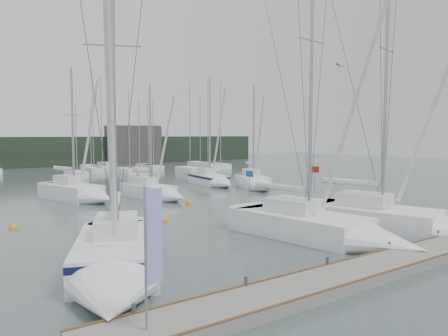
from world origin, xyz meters
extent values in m
plane|color=#475655|center=(0.00, 0.00, 0.00)|extent=(160.00, 160.00, 0.00)
cube|color=slate|center=(0.00, -5.00, 0.20)|extent=(24.00, 2.00, 0.40)
cube|color=black|center=(0.00, 62.00, 2.50)|extent=(90.00, 4.00, 5.00)
cube|color=#3E3B39|center=(18.00, 60.00, 3.50)|extent=(10.00, 3.00, 7.00)
cube|color=white|center=(24.49, 41.78, 0.35)|extent=(1.80, 4.50, 0.90)
cylinder|color=gray|center=(24.49, 41.28, 7.36)|extent=(0.12, 0.12, 13.12)
cube|color=white|center=(24.04, 47.10, 0.35)|extent=(1.80, 4.50, 0.90)
cylinder|color=gray|center=(24.04, 46.60, 6.16)|extent=(0.12, 0.12, 10.72)
cube|color=white|center=(10.82, 54.43, 0.35)|extent=(1.80, 4.50, 0.90)
cylinder|color=gray|center=(10.82, 53.93, 7.66)|extent=(0.12, 0.12, 13.72)
cube|color=white|center=(14.10, 44.40, 0.35)|extent=(1.80, 4.50, 0.90)
cylinder|color=gray|center=(14.10, 43.90, 5.70)|extent=(0.12, 0.12, 9.80)
cube|color=white|center=(6.58, 49.99, 0.35)|extent=(1.80, 4.50, 0.90)
cylinder|color=gray|center=(6.58, 49.49, 5.28)|extent=(0.12, 0.12, 8.96)
cube|color=white|center=(23.73, 44.25, 0.35)|extent=(1.80, 4.50, 0.90)
cylinder|color=gray|center=(23.73, 43.75, 7.38)|extent=(0.12, 0.12, 13.16)
cube|color=white|center=(1.58, 40.33, 0.35)|extent=(1.80, 4.50, 0.90)
cylinder|color=gray|center=(1.58, 39.83, 4.89)|extent=(0.12, 0.12, 8.18)
cube|color=white|center=(8.91, 41.08, 0.35)|extent=(1.80, 4.50, 0.90)
cylinder|color=gray|center=(8.91, 40.58, 6.08)|extent=(0.12, 0.12, 10.56)
cube|color=white|center=(16.59, 37.93, 0.35)|extent=(1.80, 4.50, 0.90)
cylinder|color=gray|center=(16.59, 37.43, 6.61)|extent=(0.12, 0.12, 11.61)
cube|color=white|center=(5.58, 45.89, 0.35)|extent=(1.80, 4.50, 0.90)
cylinder|color=gray|center=(5.58, 45.39, 7.62)|extent=(0.12, 0.12, 13.64)
cube|color=white|center=(10.17, 40.62, 0.35)|extent=(1.80, 4.50, 0.90)
cylinder|color=gray|center=(10.17, 40.12, 5.40)|extent=(0.12, 0.12, 9.20)
cube|color=white|center=(21.48, 40.19, 0.35)|extent=(1.80, 4.50, 0.90)
cylinder|color=gray|center=(21.48, 39.69, 7.00)|extent=(0.12, 0.12, 12.41)
cube|color=white|center=(6.97, 46.30, 0.35)|extent=(1.80, 4.50, 0.90)
cylinder|color=gray|center=(6.97, 45.80, 7.25)|extent=(0.12, 0.12, 12.91)
cube|color=white|center=(14.24, 46.40, 0.35)|extent=(1.80, 4.50, 0.90)
cylinder|color=gray|center=(14.24, 45.90, 5.56)|extent=(0.12, 0.12, 9.51)
cube|color=white|center=(-8.33, 1.47, 0.48)|extent=(5.53, 7.45, 1.60)
cone|color=white|center=(-10.26, -2.97, 0.48)|extent=(3.99, 3.89, 3.08)
cube|color=silver|center=(-8.12, 1.95, 1.65)|extent=(2.64, 3.16, 0.74)
cylinder|color=gray|center=(-8.52, 1.02, 7.54)|extent=(0.19, 0.19, 12.54)
cylinder|color=silver|center=(-7.79, 2.71, 2.61)|extent=(1.59, 3.16, 0.30)
cube|color=#0E1234|center=(-8.33, 1.47, 1.01)|extent=(5.56, 7.47, 0.27)
cube|color=#1B5096|center=(-6.89, 4.77, 3.19)|extent=(0.25, 0.53, 0.38)
cube|color=white|center=(1.83, 1.16, 0.46)|extent=(4.33, 7.50, 1.55)
cone|color=white|center=(2.59, -3.84, 0.46)|extent=(3.72, 3.50, 3.30)
cube|color=silver|center=(1.75, 1.67, 1.60)|extent=(2.22, 3.07, 0.72)
cylinder|color=gray|center=(1.91, 0.66, 8.69)|extent=(0.19, 0.19, 14.91)
cylinder|color=silver|center=(1.62, 2.56, 2.53)|extent=(0.81, 3.46, 0.29)
cube|color=#1B5096|center=(1.26, 4.86, 3.09)|extent=(0.10, 0.55, 0.37)
cube|color=white|center=(6.34, -0.08, 0.49)|extent=(5.02, 7.62, 1.62)
cube|color=silver|center=(6.19, 0.44, 1.68)|extent=(2.48, 3.18, 0.76)
cylinder|color=gray|center=(6.48, -0.56, 8.58)|extent=(0.19, 0.19, 14.55)
cylinder|color=silver|center=(5.96, 1.27, 2.65)|extent=(1.22, 3.38, 0.30)
cube|color=maroon|center=(5.33, 3.50, 3.25)|extent=(0.18, 0.57, 0.39)
cube|color=white|center=(-4.33, 21.63, 0.47)|extent=(4.08, 6.25, 1.56)
cone|color=white|center=(-3.21, 17.68, 0.47)|extent=(3.18, 3.09, 2.61)
cube|color=silver|center=(-4.47, 22.13, 1.62)|extent=(2.01, 2.61, 0.73)
cylinder|color=gray|center=(-4.22, 21.24, 6.05)|extent=(0.19, 0.19, 9.60)
cylinder|color=silver|center=(-4.65, 22.74, 2.55)|extent=(1.05, 2.79, 0.29)
cube|color=white|center=(1.31, 18.73, 0.42)|extent=(3.15, 5.37, 1.40)
cone|color=white|center=(1.99, 15.20, 0.42)|extent=(2.61, 2.54, 2.24)
cube|color=silver|center=(1.22, 19.19, 1.45)|extent=(1.59, 2.21, 0.65)
cylinder|color=gray|center=(1.37, 18.38, 5.32)|extent=(0.17, 0.17, 8.40)
cylinder|color=silver|center=(1.12, 19.72, 2.29)|extent=(0.72, 2.47, 0.26)
cube|color=white|center=(10.97, 24.18, 0.41)|extent=(2.98, 5.64, 1.36)
cone|color=white|center=(10.52, 20.35, 0.41)|extent=(2.62, 2.57, 2.37)
cube|color=silver|center=(11.02, 24.63, 1.41)|extent=(1.55, 2.30, 0.64)
cylinder|color=gray|center=(10.92, 23.80, 6.33)|extent=(0.16, 0.16, 10.48)
cylinder|color=silver|center=(11.10, 25.25, 2.23)|extent=(0.56, 2.65, 0.25)
cube|color=#0E1234|center=(10.97, 24.18, 0.86)|extent=(3.01, 5.66, 0.23)
cube|color=white|center=(13.11, 19.21, 0.44)|extent=(4.14, 5.47, 1.48)
cone|color=white|center=(11.78, 15.96, 0.44)|extent=(3.08, 2.88, 2.46)
cube|color=silver|center=(13.30, 19.66, 1.53)|extent=(2.00, 2.33, 0.69)
cylinder|color=gray|center=(12.98, 18.88, 5.74)|extent=(0.18, 0.18, 9.11)
cylinder|color=silver|center=(13.48, 20.12, 2.41)|extent=(1.16, 2.32, 0.28)
sphere|color=orange|center=(-2.26, 9.07, 0.00)|extent=(0.61, 0.61, 0.61)
sphere|color=orange|center=(2.54, 13.99, 0.00)|extent=(0.58, 0.58, 0.58)
sphere|color=orange|center=(-10.40, 12.03, 0.00)|extent=(0.54, 0.54, 0.54)
cylinder|color=gray|center=(-10.14, -5.19, 2.26)|extent=(0.07, 0.07, 3.72)
cube|color=blue|center=(-9.87, -5.14, 2.79)|extent=(0.49, 0.11, 2.48)
ellipsoid|color=silver|center=(3.58, 0.23, 9.04)|extent=(0.37, 0.47, 0.19)
cube|color=#919498|center=(3.34, 0.12, 9.06)|extent=(0.45, 0.30, 0.11)
cube|color=#919498|center=(3.83, 0.34, 9.06)|extent=(0.45, 0.30, 0.11)
camera|label=1|loc=(-14.80, -15.22, 5.43)|focal=35.00mm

